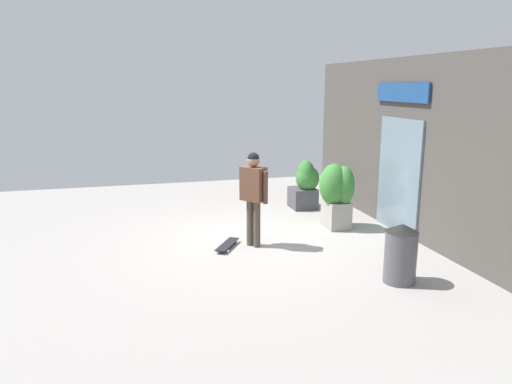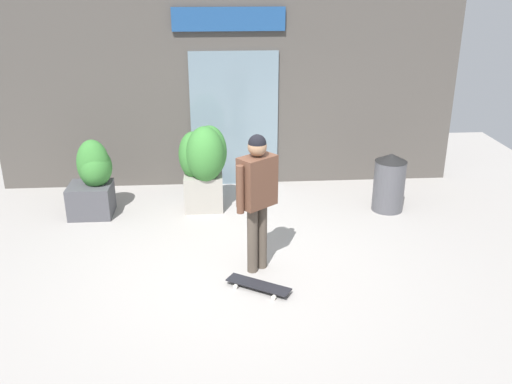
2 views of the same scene
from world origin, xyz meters
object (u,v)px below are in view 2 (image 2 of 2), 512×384
at_px(planter_box_left, 93,178).
at_px(skateboard, 258,285).
at_px(planter_box_right, 203,161).
at_px(trash_bin, 389,182).
at_px(skateboarder, 257,189).

bearing_deg(planter_box_left, skateboard, -45.80).
distance_m(planter_box_right, trash_bin, 2.90).
bearing_deg(skateboarder, trash_bin, 89.83).
distance_m(skateboarder, trash_bin, 2.86).
xyz_separation_m(skateboarder, skateboard, (-0.02, -0.50, -1.03)).
bearing_deg(skateboarder, skateboard, -41.05).
relative_size(skateboarder, planter_box_right, 1.29).
height_order(skateboard, planter_box_right, planter_box_right).
relative_size(planter_box_left, trash_bin, 1.29).
relative_size(skateboard, planter_box_left, 0.65).
distance_m(skateboarder, planter_box_left, 3.08).
bearing_deg(trash_bin, planter_box_right, 175.20).
bearing_deg(skateboard, planter_box_right, 136.90).
xyz_separation_m(planter_box_left, trash_bin, (4.55, -0.18, -0.12)).
xyz_separation_m(skateboard, planter_box_right, (-0.66, 2.47, 0.73)).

